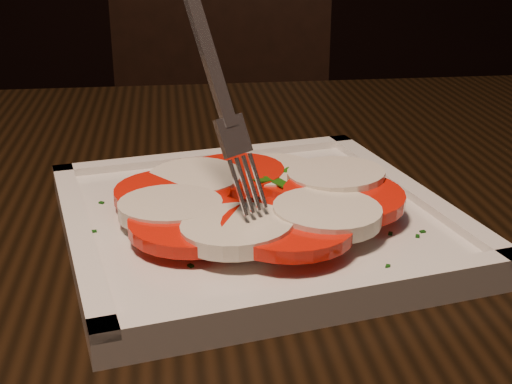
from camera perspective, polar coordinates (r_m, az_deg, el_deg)
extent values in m
cube|color=black|center=(0.54, -8.82, -3.29)|extent=(1.25, 0.88, 0.04)
cube|color=black|center=(1.30, -3.80, -1.30)|extent=(0.48, 0.48, 0.04)
cube|color=black|center=(1.41, -2.83, 11.18)|extent=(0.42, 0.10, 0.46)
cylinder|color=black|center=(1.31, -12.86, -14.03)|extent=(0.04, 0.04, 0.41)
cylinder|color=black|center=(1.60, -8.99, -6.61)|extent=(0.04, 0.04, 0.41)
cylinder|color=black|center=(1.55, 4.09, -7.27)|extent=(0.04, 0.04, 0.41)
cube|color=silver|center=(0.49, 0.00, -2.45)|extent=(0.31, 0.31, 0.01)
cylinder|color=red|center=(0.53, 4.22, 0.68)|extent=(0.08, 0.08, 0.01)
cylinder|color=beige|center=(0.54, 1.22, 1.41)|extent=(0.07, 0.07, 0.01)
cylinder|color=red|center=(0.54, -2.03, 1.36)|extent=(0.08, 0.08, 0.01)
cylinder|color=beige|center=(0.52, -4.88, 0.93)|extent=(0.07, 0.07, 0.01)
cylinder|color=red|center=(0.50, -6.68, -0.17)|extent=(0.08, 0.08, 0.01)
cylinder|color=beige|center=(0.47, -6.85, -1.32)|extent=(0.07, 0.07, 0.01)
cylinder|color=red|center=(0.44, -5.03, -2.59)|extent=(0.08, 0.08, 0.01)
cylinder|color=beige|center=(0.43, -1.53, -3.07)|extent=(0.07, 0.07, 0.02)
cylinder|color=red|center=(0.43, 2.53, -2.93)|extent=(0.08, 0.08, 0.01)
cylinder|color=beige|center=(0.45, 5.70, -1.75)|extent=(0.07, 0.07, 0.01)
cylinder|color=red|center=(0.47, 7.02, -0.40)|extent=(0.08, 0.08, 0.01)
cylinder|color=beige|center=(0.50, 6.41, 1.15)|extent=(0.07, 0.07, 0.01)
cube|color=#1B500D|center=(0.47, -5.02, -1.05)|extent=(0.02, 0.04, 0.00)
cube|color=#1B500D|center=(0.48, 7.23, -0.69)|extent=(0.01, 0.03, 0.00)
cube|color=#1B500D|center=(0.44, 0.04, -2.78)|extent=(0.02, 0.03, 0.00)
cube|color=#1B500D|center=(0.52, 3.97, 1.30)|extent=(0.04, 0.03, 0.00)
cube|color=#1B500D|center=(0.44, -5.39, -2.74)|extent=(0.03, 0.01, 0.00)
cube|color=#1B500D|center=(0.46, -5.52, -1.68)|extent=(0.03, 0.03, 0.00)
cube|color=#1B500D|center=(0.51, 6.86, 0.71)|extent=(0.03, 0.01, 0.00)
cube|color=#1B500D|center=(0.47, -7.62, -1.48)|extent=(0.03, 0.02, 0.00)
cube|color=#1B500D|center=(0.51, 2.14, 0.71)|extent=(0.03, 0.04, 0.00)
cube|color=#1B500D|center=(0.51, 1.18, 1.01)|extent=(0.03, 0.02, 0.00)
cube|color=#0C380A|center=(0.56, 5.33, 1.38)|extent=(0.00, 0.00, 0.00)
cube|color=#0C380A|center=(0.57, 0.18, 1.99)|extent=(0.00, 0.00, 0.00)
cube|color=#0C380A|center=(0.49, -10.72, -1.61)|extent=(0.00, 0.00, 0.00)
cube|color=#0C380A|center=(0.56, 1.23, 1.53)|extent=(0.00, 0.00, 0.00)
cube|color=#0C380A|center=(0.57, -6.90, 1.88)|extent=(0.00, 0.00, 0.00)
cube|color=#0C380A|center=(0.56, -8.12, 1.47)|extent=(0.00, 0.00, 0.00)
cube|color=#0C380A|center=(0.57, 2.90, 1.90)|extent=(0.00, 0.00, 0.00)
cube|color=#0C380A|center=(0.52, -7.79, -0.11)|extent=(0.00, 0.00, 0.00)
cube|color=#0C380A|center=(0.56, -2.15, 1.72)|extent=(0.00, 0.00, 0.00)
cube|color=#0C380A|center=(0.46, 12.79, -3.46)|extent=(0.00, 0.00, 0.00)
cube|color=#0C380A|center=(0.47, 13.19, -3.10)|extent=(0.00, 0.00, 0.00)
cube|color=#0C380A|center=(0.55, -4.35, 1.12)|extent=(0.00, 0.00, 0.00)
cube|color=#0C380A|center=(0.41, 9.84, -6.33)|extent=(0.00, 0.00, 0.00)
cube|color=#0C380A|center=(0.51, -12.26, -0.84)|extent=(0.00, 0.00, 0.00)
cube|color=#0C380A|center=(0.47, -12.84, -3.08)|extent=(0.00, 0.00, 0.00)
cube|color=#0C380A|center=(0.42, 10.51, -5.86)|extent=(0.00, 0.00, 0.00)
cube|color=#0C380A|center=(0.58, 2.52, 2.44)|extent=(0.00, 0.00, 0.00)
cube|color=#0C380A|center=(0.46, 10.70, -3.28)|extent=(0.00, 0.00, 0.00)
cube|color=#0C380A|center=(0.56, 8.72, 1.37)|extent=(0.00, 0.00, 0.00)
cube|color=#0C380A|center=(0.42, -5.25, -5.88)|extent=(0.00, 0.00, 0.00)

